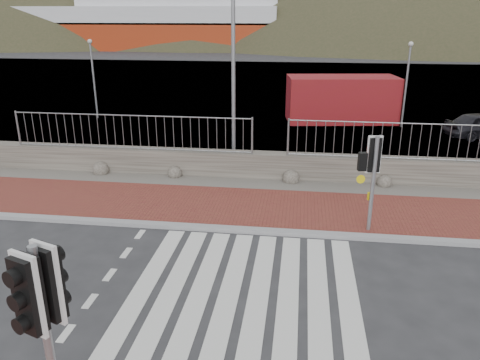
# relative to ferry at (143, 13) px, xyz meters

# --- Properties ---
(ground) EXTENTS (220.00, 220.00, 0.00)m
(ground) POSITION_rel_ferry_xyz_m (24.65, -67.90, -5.36)
(ground) COLOR #28282B
(ground) RESTS_ON ground
(sidewalk_far) EXTENTS (40.00, 3.00, 0.08)m
(sidewalk_far) POSITION_rel_ferry_xyz_m (24.65, -63.40, -5.32)
(sidewalk_far) COLOR brown
(sidewalk_far) RESTS_ON ground
(kerb_far) EXTENTS (40.00, 0.25, 0.12)m
(kerb_far) POSITION_rel_ferry_xyz_m (24.65, -64.90, -5.31)
(kerb_far) COLOR gray
(kerb_far) RESTS_ON ground
(zebra_crossing) EXTENTS (4.62, 5.60, 0.01)m
(zebra_crossing) POSITION_rel_ferry_xyz_m (24.65, -67.90, -5.36)
(zebra_crossing) COLOR silver
(zebra_crossing) RESTS_ON ground
(gravel_strip) EXTENTS (40.00, 1.50, 0.06)m
(gravel_strip) POSITION_rel_ferry_xyz_m (24.65, -61.40, -5.33)
(gravel_strip) COLOR #59544C
(gravel_strip) RESTS_ON ground
(stone_wall) EXTENTS (40.00, 0.60, 0.90)m
(stone_wall) POSITION_rel_ferry_xyz_m (24.65, -60.60, -4.91)
(stone_wall) COLOR #4C463E
(stone_wall) RESTS_ON ground
(railing) EXTENTS (18.07, 0.07, 1.22)m
(railing) POSITION_rel_ferry_xyz_m (24.65, -60.75, -3.54)
(railing) COLOR gray
(railing) RESTS_ON stone_wall
(quay) EXTENTS (120.00, 40.00, 0.50)m
(quay) POSITION_rel_ferry_xyz_m (24.65, -40.00, -5.36)
(quay) COLOR #4C4C4F
(quay) RESTS_ON ground
(water) EXTENTS (220.00, 50.00, 0.05)m
(water) POSITION_rel_ferry_xyz_m (24.65, -5.00, -5.36)
(water) COLOR #3F4C54
(water) RESTS_ON ground
(ferry) EXTENTS (50.00, 16.00, 20.00)m
(ferry) POSITION_rel_ferry_xyz_m (0.00, 0.00, 0.00)
(ferry) COLOR maroon
(ferry) RESTS_ON ground
(hills_backdrop) EXTENTS (254.00, 90.00, 100.00)m
(hills_backdrop) POSITION_rel_ferry_xyz_m (31.40, 20.00, -28.42)
(hills_backdrop) COLOR #31331F
(hills_backdrop) RESTS_ON ground
(traffic_signal_near) EXTENTS (0.47, 0.37, 2.89)m
(traffic_signal_near) POSITION_rel_ferry_xyz_m (22.65, -71.43, -3.27)
(traffic_signal_near) COLOR gray
(traffic_signal_near) RESTS_ON ground
(traffic_signal_far) EXTENTS (0.63, 0.30, 2.58)m
(traffic_signal_far) POSITION_rel_ferry_xyz_m (27.48, -64.48, -3.49)
(traffic_signal_far) COLOR gray
(traffic_signal_far) RESTS_ON ground
(streetlight) EXTENTS (1.61, 0.62, 7.77)m
(streetlight) POSITION_rel_ferry_xyz_m (23.41, -59.84, -0.99)
(streetlight) COLOR gray
(streetlight) RESTS_ON ground
(shipping_container) EXTENTS (5.83, 3.08, 2.32)m
(shipping_container) POSITION_rel_ferry_xyz_m (27.69, -51.03, -4.20)
(shipping_container) COLOR maroon
(shipping_container) RESTS_ON ground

